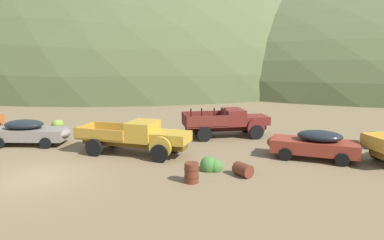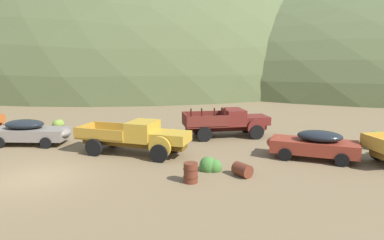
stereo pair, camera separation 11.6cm
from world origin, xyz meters
name	(u,v)px [view 1 (the left image)]	position (x,y,z in m)	size (l,w,h in m)	color
ground_plane	(37,178)	(0.00, 0.00, 0.00)	(300.00, 300.00, 0.00)	brown
hill_distant	(134,81)	(-13.24, 62.15, 0.00)	(88.82, 82.30, 49.77)	#4C5633
hill_far_left	(374,85)	(37.22, 57.77, 0.00)	(93.57, 69.57, 36.39)	#4C5633
car_primer_gray	(31,132)	(-3.62, 5.57, 0.82)	(4.95, 2.25, 1.57)	slate
truck_mustard	(142,137)	(3.74, 4.16, 0.99)	(6.59, 3.17, 1.89)	#593D12
truck_oxblood	(232,122)	(8.71, 9.18, 1.00)	(6.07, 3.65, 2.16)	black
car_rust_red	(311,144)	(12.89, 4.43, 0.81)	(4.90, 2.74, 1.57)	maroon
oil_drum_tipped	(243,170)	(9.19, 1.28, 0.31)	(1.01, 1.03, 0.61)	#5B2819
oil_drum_foreground	(192,173)	(6.95, 0.24, 0.44)	(0.66, 0.66, 0.87)	#5B2819
bush_between_trucks	(375,142)	(17.26, 7.14, 0.34)	(1.44, 1.39, 1.37)	#4C8438
bush_back_edge	(210,166)	(7.68, 1.91, 0.22)	(1.09, 0.87, 0.89)	#3D702D
bush_front_left	(58,124)	(-4.91, 11.28, 0.17)	(0.83, 0.82, 0.66)	olive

